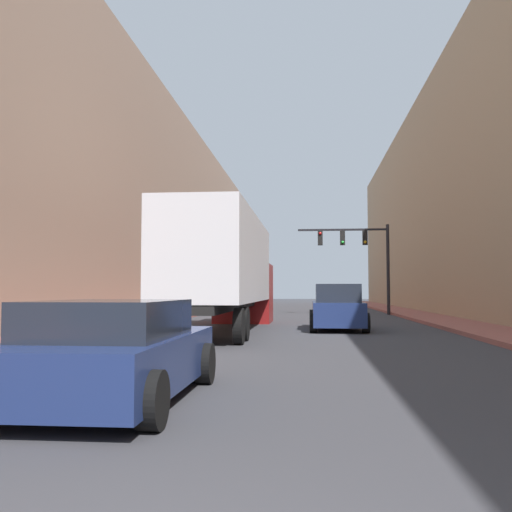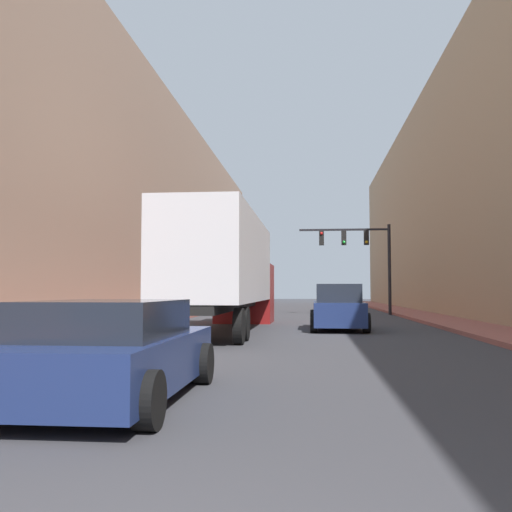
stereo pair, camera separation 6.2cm
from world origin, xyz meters
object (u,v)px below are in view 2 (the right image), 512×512
at_px(semi_truck, 227,270).
at_px(suv_car, 338,308).
at_px(sedan_car, 112,352).
at_px(traffic_signal_gantry, 363,250).

relative_size(semi_truck, suv_car, 2.96).
bearing_deg(sedan_car, suv_car, 75.73).
distance_m(semi_truck, traffic_signal_gantry, 16.05).
bearing_deg(traffic_signal_gantry, sedan_car, -101.76).
bearing_deg(sedan_car, semi_truck, 91.90).
distance_m(sedan_car, traffic_signal_gantry, 28.87).
bearing_deg(semi_truck, sedan_car, -88.10).
height_order(semi_truck, traffic_signal_gantry, traffic_signal_gantry).
relative_size(sedan_car, suv_car, 0.96).
xyz_separation_m(semi_truck, suv_car, (4.08, 0.87, -1.44)).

